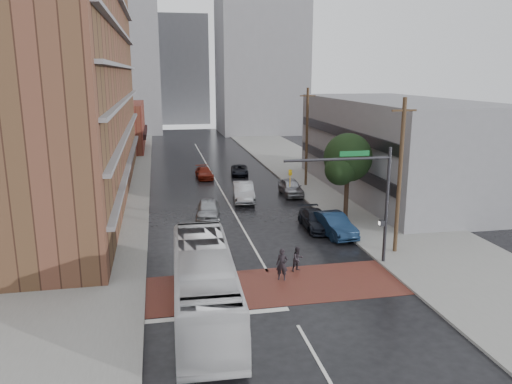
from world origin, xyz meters
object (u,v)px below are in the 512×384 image
object	(u,v)px
pedestrian_b	(298,259)
car_travel_b	(243,192)
car_parked_near	(333,224)
car_travel_a	(208,209)
pedestrian_a	(282,265)
car_travel_c	(204,173)
transit_bus	(204,284)
car_parked_mid	(316,220)
car_parked_far	(291,187)
suv_travel	(239,170)

from	to	relation	value
pedestrian_b	car_travel_b	world-z (taller)	car_travel_b
car_travel_b	car_parked_near	xyz separation A→B (m)	(4.67, -11.01, -0.04)
car_travel_a	car_travel_b	xyz separation A→B (m)	(3.76, 5.11, 0.06)
pedestrian_a	car_travel_b	bearing A→B (deg)	110.17
car_parked_near	car_travel_b	bearing A→B (deg)	105.72
pedestrian_a	car_travel_c	distance (m)	28.87
pedestrian_a	car_travel_c	bearing A→B (deg)	116.33
pedestrian_a	transit_bus	bearing A→B (deg)	-120.75
car_travel_b	car_parked_near	distance (m)	11.96
car_parked_mid	car_parked_far	size ratio (longest dim) A/B	1.03
car_travel_c	suv_travel	xyz separation A→B (m)	(4.13, 1.00, -0.04)
pedestrian_a	car_travel_a	size ratio (longest dim) A/B	0.40
car_travel_a	car_parked_mid	world-z (taller)	car_travel_a
suv_travel	car_parked_mid	world-z (taller)	car_parked_mid
pedestrian_a	car_travel_b	xyz separation A→B (m)	(0.91, 18.07, -0.07)
suv_travel	car_travel_a	bearing A→B (deg)	-100.24
car_travel_b	car_parked_mid	world-z (taller)	car_travel_b
car_parked_near	car_parked_mid	size ratio (longest dim) A/B	1.04
pedestrian_b	car_parked_far	xyz separation A→B (m)	(4.52, 18.33, 0.02)
car_parked_near	car_parked_mid	bearing A→B (deg)	107.06
car_travel_a	car_travel_c	xyz separation A→B (m)	(1.20, 15.86, -0.17)
car_travel_b	car_travel_a	bearing A→B (deg)	-120.61
suv_travel	car_parked_near	world-z (taller)	car_parked_near
car_travel_b	car_travel_c	distance (m)	11.05
car_travel_a	transit_bus	bearing A→B (deg)	-88.41
car_travel_a	car_travel_b	bearing A→B (deg)	61.62
car_travel_b	suv_travel	bearing A→B (deg)	88.13
suv_travel	transit_bus	bearing A→B (deg)	-94.85
pedestrian_b	car_parked_far	distance (m)	18.88
suv_travel	car_parked_near	size ratio (longest dim) A/B	0.84
pedestrian_a	suv_travel	distance (m)	29.93
car_travel_c	car_parked_near	bearing A→B (deg)	-73.93
car_travel_b	car_parked_near	world-z (taller)	car_travel_b
pedestrian_b	car_travel_b	size ratio (longest dim) A/B	0.29
car_travel_c	car_travel_a	bearing A→B (deg)	-96.64
car_travel_a	car_travel_b	distance (m)	6.35
transit_bus	suv_travel	size ratio (longest dim) A/B	2.86
car_travel_a	car_parked_mid	bearing A→B (deg)	-20.79
transit_bus	car_parked_mid	world-z (taller)	transit_bus
suv_travel	car_parked_far	size ratio (longest dim) A/B	0.91
pedestrian_a	car_parked_mid	xyz separation A→B (m)	(4.81, 8.75, -0.24)
car_parked_near	pedestrian_a	bearing A→B (deg)	-135.56
transit_bus	pedestrian_a	bearing A→B (deg)	38.25
car_travel_a	car_parked_mid	xyz separation A→B (m)	(7.67, -4.21, -0.10)
car_travel_a	car_travel_c	distance (m)	15.91
pedestrian_a	car_parked_far	distance (m)	20.25
car_travel_b	suv_travel	xyz separation A→B (m)	(1.57, 11.76, -0.27)
car_parked_far	transit_bus	bearing A→B (deg)	-113.41
pedestrian_b	pedestrian_a	bearing A→B (deg)	-161.22
car_parked_far	suv_travel	bearing A→B (deg)	108.55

